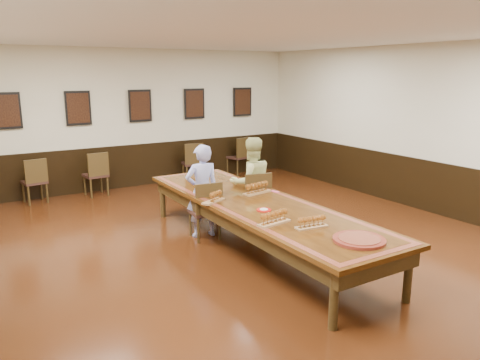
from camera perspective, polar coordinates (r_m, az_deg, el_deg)
floor at (r=7.26m, az=2.09°, el=-8.55°), size 8.00×10.00×0.02m
ceiling at (r=6.78m, az=2.32°, el=17.67°), size 8.00×10.00×0.02m
wall_back at (r=11.32m, az=-12.13°, el=7.35°), size 8.00×0.02×3.20m
wall_right at (r=9.64m, az=22.54°, el=5.71°), size 0.02×10.00×3.20m
chair_man at (r=7.62m, az=-4.33°, el=-3.62°), size 0.50×0.54×0.96m
chair_woman at (r=8.08m, az=1.66°, el=-2.44°), size 0.56×0.60×1.01m
spare_chair_a at (r=10.58m, az=-23.81°, el=-0.05°), size 0.51×0.54×0.94m
spare_chair_b at (r=10.73m, az=-17.21°, el=0.74°), size 0.51×0.54×0.98m
spare_chair_c at (r=11.62m, az=-5.84°, el=2.18°), size 0.55×0.59×0.98m
spare_chair_d at (r=12.41m, az=-0.32°, el=2.97°), size 0.58×0.61×1.00m
person_man at (r=7.64m, az=-4.64°, el=-1.35°), size 0.60×0.43×1.54m
person_woman at (r=8.11m, az=1.38°, el=-0.31°), size 0.89×0.75×1.58m
pink_phone at (r=7.66m, az=4.28°, el=-1.42°), size 0.09×0.15×0.01m
wainscoting at (r=7.09m, az=2.12°, el=-4.71°), size 8.00×10.00×1.00m
conference_table at (r=7.06m, az=2.13°, el=-3.85°), size 1.40×5.00×0.76m
posters at (r=11.23m, az=-12.08°, el=8.84°), size 6.14×0.04×0.74m
flight_a at (r=7.04m, az=-3.16°, el=-2.12°), size 0.44×0.29×0.16m
flight_b at (r=7.52m, az=2.09°, el=-1.03°), size 0.52×0.24×0.19m
flight_c at (r=6.03m, az=4.18°, el=-4.64°), size 0.50×0.22×0.18m
flight_d at (r=5.93m, az=8.74°, el=-5.14°), size 0.44×0.18×0.16m
red_plate_grp at (r=6.61m, az=2.92°, el=-3.68°), size 0.21×0.21×0.03m
carved_platter at (r=5.60m, az=14.32°, el=-7.09°), size 0.67×0.67×0.05m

